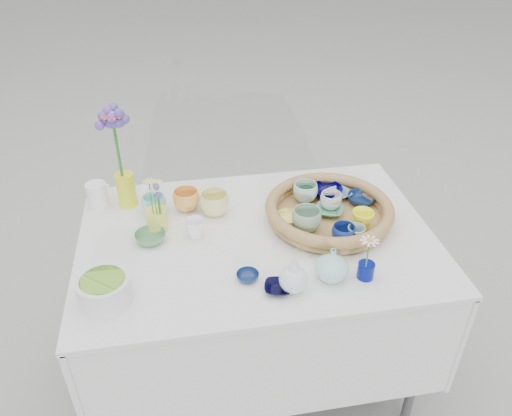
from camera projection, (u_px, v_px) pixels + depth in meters
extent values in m
plane|color=#9D9D95|center=(257.00, 373.00, 2.21)|extent=(80.00, 80.00, 0.00)
imported|color=#03003A|center=(327.00, 191.00, 1.96)|extent=(0.15, 0.15, 0.04)
imported|color=navy|center=(361.00, 199.00, 1.92)|extent=(0.13, 0.13, 0.03)
imported|color=#FDFD25|center=(362.00, 220.00, 1.77)|extent=(0.10, 0.10, 0.07)
imported|color=#5EA282|center=(329.00, 210.00, 1.86)|extent=(0.13, 0.13, 0.03)
imported|color=#82A78F|center=(307.00, 220.00, 1.76)|extent=(0.13, 0.13, 0.08)
imported|color=#A9CCBC|center=(305.00, 216.00, 1.83)|extent=(0.11, 0.11, 0.03)
imported|color=silver|center=(305.00, 192.00, 1.92)|extent=(0.10, 0.10, 0.08)
imported|color=silver|center=(331.00, 201.00, 1.88)|extent=(0.11, 0.11, 0.06)
imported|color=#87ADD8|center=(339.00, 194.00, 1.96)|extent=(0.11, 0.11, 0.02)
imported|color=navy|center=(343.00, 234.00, 1.71)|extent=(0.08, 0.08, 0.07)
imported|color=#F7EF64|center=(289.00, 219.00, 1.82)|extent=(0.12, 0.12, 0.03)
imported|color=#8DB7A6|center=(356.00, 234.00, 1.72)|extent=(0.07, 0.07, 0.06)
imported|color=#418A62|center=(306.00, 195.00, 1.93)|extent=(0.09, 0.09, 0.06)
imported|color=#E9A647|center=(186.00, 200.00, 1.91)|extent=(0.14, 0.14, 0.08)
imported|color=#EBE286|center=(214.00, 204.00, 1.88)|extent=(0.15, 0.15, 0.09)
imported|color=#518A5A|center=(151.00, 237.00, 1.75)|extent=(0.12, 0.12, 0.03)
imported|color=white|center=(195.00, 228.00, 1.76)|extent=(0.07, 0.07, 0.07)
imported|color=navy|center=(248.00, 276.00, 1.59)|extent=(0.08, 0.08, 0.02)
imported|color=#8FDBD3|center=(154.00, 204.00, 1.89)|extent=(0.12, 0.12, 0.07)
imported|color=black|center=(278.00, 288.00, 1.55)|extent=(0.10, 0.10, 0.02)
imported|color=#9CDAD4|center=(332.00, 264.00, 1.57)|extent=(0.12, 0.12, 0.11)
cylinder|color=#020D6A|center=(366.00, 270.00, 1.59)|extent=(0.07, 0.07, 0.05)
cylinder|color=yellow|center=(126.00, 189.00, 1.92)|extent=(0.09, 0.09, 0.14)
cylinder|color=#D9DE4D|center=(157.00, 219.00, 1.80)|extent=(0.08, 0.08, 0.08)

